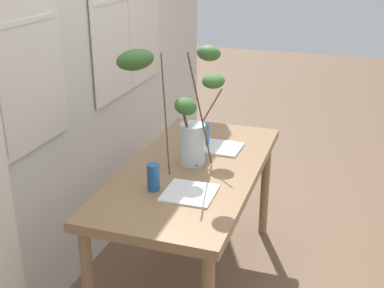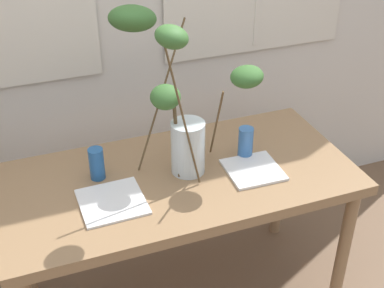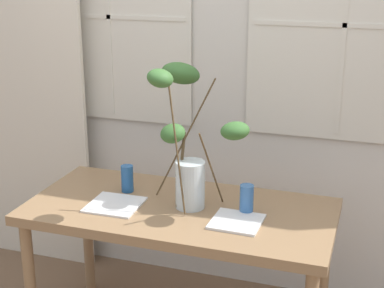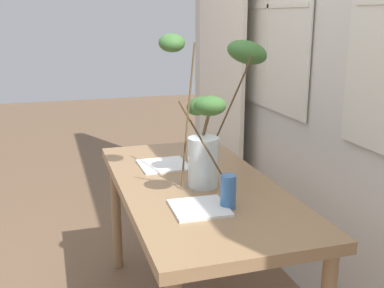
% 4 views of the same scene
% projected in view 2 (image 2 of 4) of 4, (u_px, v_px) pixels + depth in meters
% --- Properties ---
extents(dining_table, '(1.48, 0.71, 0.76)m').
position_uv_depth(dining_table, '(179.00, 191.00, 2.25)').
color(dining_table, '#93704C').
rests_on(dining_table, ground).
extents(vase_with_branches, '(0.58, 0.60, 0.71)m').
position_uv_depth(vase_with_branches, '(174.00, 92.00, 2.09)').
color(vase_with_branches, silver).
rests_on(vase_with_branches, dining_table).
extents(drinking_glass_blue_left, '(0.06, 0.06, 0.14)m').
position_uv_depth(drinking_glass_blue_left, '(97.00, 164.00, 2.16)').
color(drinking_glass_blue_left, '#235693').
rests_on(drinking_glass_blue_left, dining_table).
extents(drinking_glass_blue_right, '(0.07, 0.07, 0.14)m').
position_uv_depth(drinking_glass_blue_right, '(246.00, 142.00, 2.29)').
color(drinking_glass_blue_right, '#386BAD').
rests_on(drinking_glass_blue_right, dining_table).
extents(plate_square_left, '(0.25, 0.25, 0.01)m').
position_uv_depth(plate_square_left, '(112.00, 202.00, 2.05)').
color(plate_square_left, white).
rests_on(plate_square_left, dining_table).
extents(plate_square_right, '(0.23, 0.23, 0.01)m').
position_uv_depth(plate_square_right, '(253.00, 170.00, 2.23)').
color(plate_square_right, white).
rests_on(plate_square_right, dining_table).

